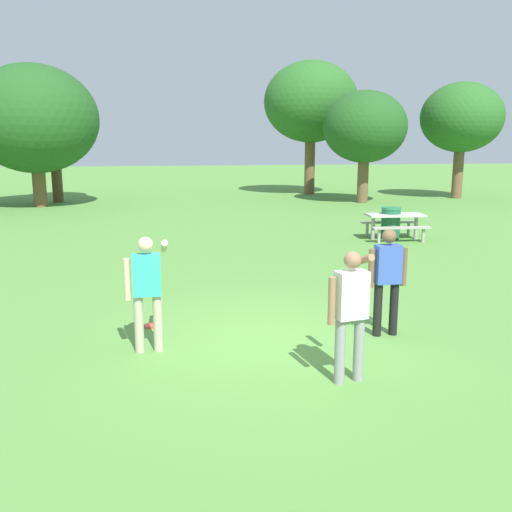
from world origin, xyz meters
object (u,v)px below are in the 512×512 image
object	(u,v)px
person_bystander	(350,306)
frisbee	(152,326)
tree_far_right	(52,105)
tree_back_right	(462,118)
tree_broad_center	(34,119)
person_thrower	(147,285)
picnic_table_near	(395,221)
trash_can_beside_table	(391,223)
tree_slender_mid	(311,102)
tree_back_left	(365,127)
person_catcher	(387,275)

from	to	relation	value
person_bystander	frisbee	size ratio (longest dim) A/B	6.62
tree_far_right	tree_back_right	world-z (taller)	tree_far_right
tree_broad_center	frisbee	bearing A→B (deg)	-73.17
tree_far_right	tree_back_right	xyz separation A→B (m)	(19.94, -1.18, -0.54)
person_thrower	tree_broad_center	bearing A→B (deg)	105.90
picnic_table_near	tree_far_right	xyz separation A→B (m)	(-11.93, 12.43, 4.00)
person_thrower	person_bystander	size ratio (longest dim) A/B	1.00
trash_can_beside_table	tree_slender_mid	size ratio (longest dim) A/B	0.14
tree_slender_mid	tree_back_right	distance (m)	7.75
tree_slender_mid	tree_back_right	xyz separation A→B (m)	(6.97, -3.25, -0.89)
picnic_table_near	tree_back_right	size ratio (longest dim) A/B	0.31
tree_back_left	person_bystander	bearing A→B (deg)	-109.84
person_bystander	tree_back_left	world-z (taller)	tree_back_left
person_thrower	frisbee	size ratio (longest dim) A/B	6.62
tree_slender_mid	tree_far_right	bearing A→B (deg)	-170.90
person_catcher	person_bystander	world-z (taller)	same
trash_can_beside_table	tree_back_right	distance (m)	14.23
person_bystander	tree_back_right	bearing A→B (deg)	58.90
trash_can_beside_table	person_thrower	bearing A→B (deg)	-129.93
picnic_table_near	tree_back_right	xyz separation A→B (m)	(8.01, 11.25, 3.46)
tree_broad_center	tree_far_right	xyz separation A→B (m)	(0.43, 1.84, 0.73)
person_thrower	picnic_table_near	size ratio (longest dim) A/B	0.93
frisbee	tree_broad_center	world-z (taller)	tree_broad_center
person_thrower	tree_back_left	bearing A→B (deg)	62.33
person_bystander	frisbee	bearing A→B (deg)	134.47
tree_slender_mid	tree_back_left	world-z (taller)	tree_slender_mid
person_catcher	trash_can_beside_table	xyz separation A→B (m)	(3.39, 8.15, -0.46)
person_bystander	tree_back_right	size ratio (longest dim) A/B	0.28
tree_broad_center	person_thrower	bearing A→B (deg)	-74.10
person_thrower	person_catcher	world-z (taller)	same
person_catcher	picnic_table_near	world-z (taller)	person_catcher
person_thrower	trash_can_beside_table	size ratio (longest dim) A/B	1.71
tree_slender_mid	tree_back_left	bearing A→B (deg)	-72.27
tree_back_right	person_bystander	bearing A→B (deg)	-121.10
tree_slender_mid	trash_can_beside_table	bearing A→B (deg)	-94.48
frisbee	tree_broad_center	xyz separation A→B (m)	(-5.35, 17.68, 3.82)
person_thrower	tree_back_left	size ratio (longest dim) A/B	0.31
tree_broad_center	trash_can_beside_table	bearing A→B (deg)	-40.53
trash_can_beside_table	person_catcher	bearing A→B (deg)	-112.55
tree_back_left	trash_can_beside_table	bearing A→B (deg)	-104.68
tree_slender_mid	person_catcher	bearing A→B (deg)	-101.32
frisbee	picnic_table_near	distance (m)	9.99
person_catcher	tree_slender_mid	xyz separation A→B (m)	(4.52, 22.56, 3.97)
person_bystander	tree_slender_mid	xyz separation A→B (m)	(5.60, 24.10, 3.96)
trash_can_beside_table	tree_far_right	size ratio (longest dim) A/B	0.16
tree_back_left	tree_broad_center	bearing A→B (deg)	177.57
tree_back_left	tree_far_right	bearing A→B (deg)	170.27
trash_can_beside_table	tree_slender_mid	bearing A→B (deg)	85.52
trash_can_beside_table	tree_far_right	world-z (taller)	tree_far_right
tree_broad_center	tree_back_left	bearing A→B (deg)	-2.43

